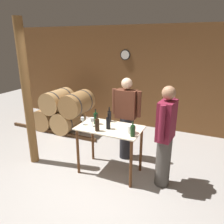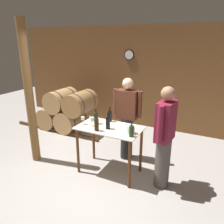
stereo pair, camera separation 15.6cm
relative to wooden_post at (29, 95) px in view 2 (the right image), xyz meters
name	(u,v)px [view 2 (the right image)]	position (x,y,z in m)	size (l,w,h in m)	color
ground_plane	(91,186)	(1.46, -0.25, -1.35)	(14.00, 14.00, 0.00)	#9E9993
back_wall	(150,79)	(1.46, 2.76, 0.00)	(8.40, 0.08, 2.70)	brown
barrel_rack	(67,110)	(-0.44, 1.59, -0.82)	(2.62, 0.84, 1.10)	#4C331E
tasting_table	(109,136)	(1.54, 0.28, -0.64)	(1.12, 0.66, 0.88)	beige
wooden_post	(29,95)	(0.00, 0.00, 0.00)	(0.16, 0.16, 2.70)	brown
wine_bottle_far_left	(96,118)	(1.24, 0.33, -0.36)	(0.08, 0.08, 0.28)	black
wine_bottle_left	(110,116)	(1.41, 0.55, -0.36)	(0.07, 0.07, 0.27)	black
wine_bottle_center	(97,124)	(1.42, 0.06, -0.36)	(0.08, 0.08, 0.29)	black
wine_bottle_right	(108,123)	(1.55, 0.22, -0.36)	(0.07, 0.07, 0.30)	black
wine_bottle_far_right	(131,131)	(2.02, 0.10, -0.37)	(0.08, 0.08, 0.27)	#193819
wine_glass_near_left	(83,119)	(1.05, 0.20, -0.36)	(0.06, 0.06, 0.14)	silver
wine_glass_near_center	(92,120)	(1.24, 0.20, -0.35)	(0.07, 0.07, 0.16)	silver
ice_bucket	(130,129)	(1.96, 0.21, -0.40)	(0.15, 0.15, 0.13)	white
person_host	(164,137)	(2.49, 0.32, -0.46)	(0.25, 0.59, 1.69)	#4C4742
person_visitor_with_scarf	(127,118)	(1.61, 0.90, -0.48)	(0.59, 0.24, 1.65)	#232328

